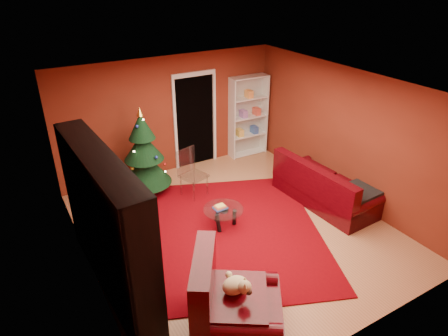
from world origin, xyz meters
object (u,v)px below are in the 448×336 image
gift_box_red (134,181)px  acrylic_chair (194,176)px  media_unit (107,224)px  sofa (326,182)px  dog (235,285)px  christmas_tree (144,153)px  gift_box_green (161,182)px  armchair (239,302)px  coffee_table (223,217)px  rug (230,232)px  white_bookshelf (248,117)px  gift_box_teal (113,191)px

gift_box_red → acrylic_chair: bearing=-48.5°
media_unit → sofa: media_unit is taller
dog → christmas_tree: bearing=29.2°
gift_box_green → gift_box_red: gift_box_green is taller
christmas_tree → armchair: christmas_tree is taller
christmas_tree → coffee_table: (0.75, -1.88, -0.71)m
rug → christmas_tree: (-0.75, 2.11, 0.89)m
gift_box_green → gift_box_red: 0.61m
media_unit → christmas_tree: (1.37, 2.32, -0.17)m
media_unit → gift_box_green: 3.06m
rug → dog: dog is taller
sofa → gift_box_red: bearing=47.0°
rug → acrylic_chair: (0.03, 1.47, 0.44)m
gift_box_green → white_bookshelf: white_bookshelf is taller
christmas_tree → white_bookshelf: size_ratio=0.92×
rug → sofa: (2.17, -0.07, 0.44)m
gift_box_teal → armchair: bearing=-83.9°
gift_box_teal → white_bookshelf: size_ratio=0.15×
gift_box_teal → white_bookshelf: 3.64m
armchair → white_bookshelf: bearing=-1.6°
coffee_table → gift_box_red: bearing=111.5°
gift_box_red → white_bookshelf: bearing=2.1°
christmas_tree → dog: bearing=-93.8°
gift_box_red → acrylic_chair: size_ratio=0.23×
christmas_tree → coffee_table: christmas_tree is taller
gift_box_red → armchair: (-0.09, -4.37, 0.36)m
dog → media_unit: bearing=68.4°
white_bookshelf → coffee_table: (-2.10, -2.40, -0.79)m
media_unit → dog: size_ratio=6.97×
white_bookshelf → acrylic_chair: white_bookshelf is taller
coffee_table → rug: bearing=-89.1°
media_unit → gift_box_teal: bearing=71.3°
coffee_table → acrylic_chair: size_ratio=0.80×
christmas_tree → media_unit: bearing=-120.6°
christmas_tree → gift_box_teal: christmas_tree is taller
coffee_table → christmas_tree: bearing=111.8°
media_unit → gift_box_green: media_unit is taller
gift_box_teal → armchair: armchair is taller
gift_box_red → dog: size_ratio=0.53×
gift_box_teal → gift_box_green: (1.00, -0.08, -0.03)m
gift_box_red → armchair: bearing=-91.2°
gift_box_green → sofa: 3.43m
christmas_tree → gift_box_green: christmas_tree is taller
rug → gift_box_teal: size_ratio=11.82×
white_bookshelf → sofa: bearing=-86.5°
christmas_tree → acrylic_chair: size_ratio=2.05×
armchair → dog: (-0.01, 0.07, 0.23)m
gift_box_teal → coffee_table: (1.43, -2.00, 0.04)m
rug → christmas_tree: bearing=109.7°
gift_box_green → gift_box_teal: bearing=175.5°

